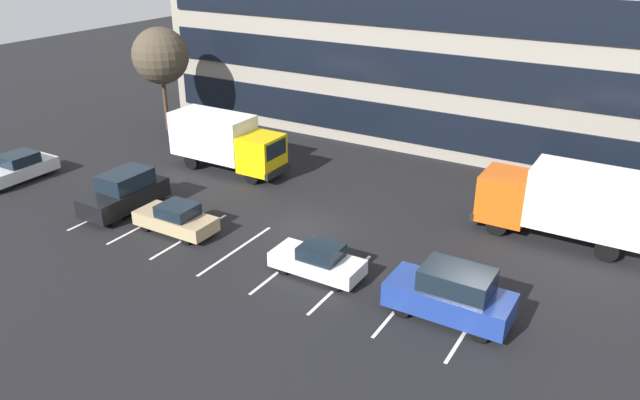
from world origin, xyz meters
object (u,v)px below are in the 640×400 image
(box_truck_yellow, at_px, (225,140))
(sedan_tan, at_px, (176,219))
(suv_navy, at_px, (451,294))
(bare_tree, at_px, (161,56))
(sedan_white, at_px, (318,261))
(sedan_silver, at_px, (18,168))
(suv_black, at_px, (125,192))
(box_truck_orange, at_px, (568,200))

(box_truck_yellow, bearing_deg, sedan_tan, -67.96)
(box_truck_yellow, height_order, suv_navy, box_truck_yellow)
(sedan_tan, height_order, bare_tree, bare_tree)
(box_truck_yellow, bearing_deg, suv_navy, -24.66)
(sedan_tan, bearing_deg, box_truck_yellow, 112.04)
(box_truck_yellow, xyz_separation_m, sedan_white, (11.22, -7.78, -1.23))
(sedan_silver, bearing_deg, box_truck_yellow, 38.99)
(sedan_silver, xyz_separation_m, suv_black, (8.61, 0.30, 0.27))
(box_truck_orange, relative_size, suv_black, 1.69)
(box_truck_orange, xyz_separation_m, sedan_silver, (-29.05, -8.62, -1.31))
(box_truck_orange, bearing_deg, suv_black, -157.84)
(sedan_silver, relative_size, sedan_tan, 1.08)
(sedan_silver, relative_size, suv_black, 0.95)
(suv_navy, distance_m, sedan_tan, 14.01)
(box_truck_yellow, height_order, box_truck_orange, box_truck_orange)
(sedan_white, bearing_deg, box_truck_yellow, 145.28)
(sedan_tan, bearing_deg, box_truck_orange, 28.26)
(box_truck_orange, xyz_separation_m, sedan_white, (-8.37, -8.75, -1.38))
(sedan_silver, height_order, suv_black, suv_black)
(box_truck_orange, distance_m, suv_black, 22.09)
(box_truck_yellow, height_order, sedan_tan, box_truck_yellow)
(box_truck_yellow, distance_m, sedan_tan, 8.56)
(box_truck_orange, relative_size, sedan_white, 1.96)
(suv_black, bearing_deg, sedan_silver, -178.00)
(box_truck_orange, height_order, sedan_tan, box_truck_orange)
(box_truck_orange, bearing_deg, sedan_silver, -163.47)
(box_truck_orange, relative_size, sedan_silver, 1.77)
(box_truck_yellow, relative_size, sedan_silver, 1.64)
(box_truck_orange, height_order, sedan_white, box_truck_orange)
(box_truck_yellow, relative_size, box_truck_orange, 0.93)
(box_truck_orange, distance_m, sedan_white, 12.19)
(sedan_silver, xyz_separation_m, sedan_tan, (12.63, -0.20, -0.05))
(suv_black, xyz_separation_m, bare_tree, (-7.93, 11.40, 4.39))
(bare_tree, bearing_deg, box_truck_orange, -6.20)
(sedan_white, distance_m, suv_navy, 5.97)
(box_truck_orange, distance_m, suv_navy, 9.24)
(suv_navy, bearing_deg, sedan_silver, 179.49)
(sedan_white, distance_m, suv_black, 12.07)
(box_truck_orange, bearing_deg, suv_navy, -105.26)
(box_truck_orange, height_order, sedan_silver, box_truck_orange)
(suv_black, relative_size, suv_navy, 0.98)
(sedan_silver, bearing_deg, suv_black, 2.00)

